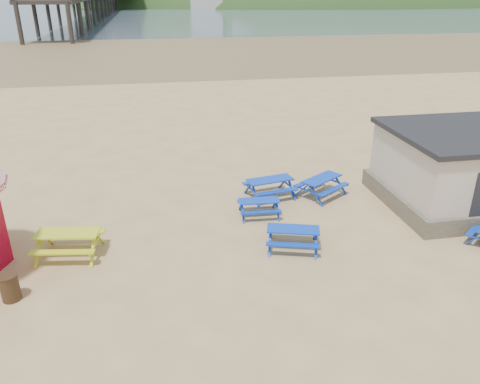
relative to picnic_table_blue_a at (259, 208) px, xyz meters
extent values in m
plane|color=tan|center=(-1.40, -1.34, -0.33)|extent=(400.00, 400.00, 0.00)
plane|color=brown|center=(-1.40, 53.66, -0.33)|extent=(400.00, 400.00, 0.00)
plane|color=#435460|center=(-1.40, 168.66, -0.33)|extent=(400.00, 400.00, 0.00)
cube|color=#1229B1|center=(0.00, 0.00, 0.31)|extent=(1.62, 0.70, 0.04)
cube|color=#1229B1|center=(0.03, 0.53, 0.06)|extent=(1.60, 0.31, 0.04)
cube|color=#1229B1|center=(-0.03, -0.53, 0.06)|extent=(1.60, 0.31, 0.04)
cube|color=#1229B1|center=(0.85, 1.67, 0.46)|extent=(2.06, 1.13, 0.05)
cube|color=#1229B1|center=(0.72, 2.31, 0.15)|extent=(1.97, 0.65, 0.05)
cube|color=#1229B1|center=(0.98, 1.03, 0.15)|extent=(1.97, 0.65, 0.05)
cube|color=#1229B1|center=(3.07, 1.41, 0.45)|extent=(2.04, 1.70, 0.05)
cube|color=#1229B1|center=(2.71, 1.95, 0.15)|extent=(1.77, 1.30, 0.05)
cube|color=#1229B1|center=(3.43, 0.87, 0.15)|extent=(1.77, 1.30, 0.05)
cube|color=#1229B1|center=(0.61, -2.65, 0.39)|extent=(1.92, 1.18, 0.05)
cube|color=#1229B1|center=(0.78, -2.08, 0.11)|extent=(1.79, 0.75, 0.05)
cube|color=#1229B1|center=(0.44, -3.23, 0.11)|extent=(1.79, 0.75, 0.05)
cube|color=#1229B1|center=(7.25, -3.18, 0.06)|extent=(1.37, 1.12, 0.04)
cube|color=gold|center=(-6.92, -1.75, 0.50)|extent=(2.16, 1.11, 0.06)
cube|color=gold|center=(-6.81, -1.07, 0.18)|extent=(2.08, 0.60, 0.06)
cube|color=gold|center=(-7.03, -2.43, 0.18)|extent=(2.08, 0.60, 0.06)
cylinder|color=#3E2616|center=(-8.24, -4.00, 0.07)|extent=(0.53, 0.53, 0.80)
cylinder|color=#3E2616|center=(-8.24, -4.00, 0.48)|extent=(0.57, 0.57, 0.04)
cube|color=#665B4C|center=(9.10, -0.34, 0.02)|extent=(7.40, 5.40, 0.70)
cube|color=#C0B29F|center=(9.10, -0.34, 1.52)|extent=(7.00, 5.00, 2.30)
ellipsoid|color=#2D4C1E|center=(88.60, 228.66, -10.33)|extent=(264.00, 144.00, 108.00)
camera|label=1|loc=(-3.75, -16.20, 8.04)|focal=35.00mm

